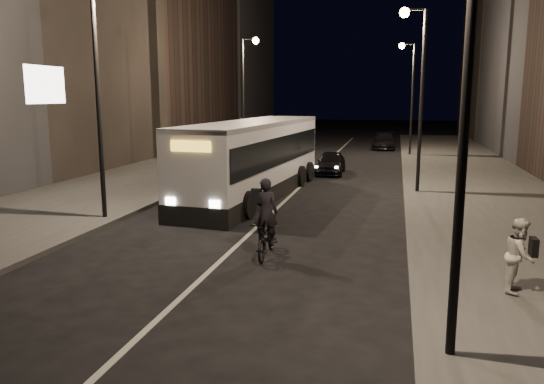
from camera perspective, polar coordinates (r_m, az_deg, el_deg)
The scene contains 15 objects.
ground at distance 14.33m, azimuth -6.13°, elevation -7.91°, with size 180.00×180.00×0.00m, color black.
sidewalk_right at distance 27.48m, azimuth 21.23°, elevation 0.40°, with size 7.00×70.00×0.16m, color #373735.
sidewalk_left at distance 30.17m, azimuth -12.65°, elevation 1.68°, with size 7.00×70.00×0.16m, color #373735.
building_row_left at distance 46.63m, azimuth -13.84°, elevation 18.06°, with size 8.00×61.00×22.00m, color black.
streetlight_right_near at distance 8.92m, azimuth 18.77°, elevation 15.55°, with size 1.20×0.44×8.12m.
streetlight_right_mid at distance 24.86m, azimuth 15.28°, elevation 12.00°, with size 1.20×0.44×8.12m.
streetlight_right_far at distance 40.85m, azimuth 14.53°, elevation 11.22°, with size 1.20×0.44×8.12m.
streetlight_left_near at distance 19.55m, azimuth -17.68°, elevation 12.45°, with size 1.20×0.44×8.12m.
streetlight_left_far at distance 36.22m, azimuth -2.74°, elevation 11.69°, with size 1.20×0.44×8.12m.
city_bus at distance 23.79m, azimuth -1.93°, elevation 3.93°, with size 3.73×12.66×3.37m.
cyclist_on_bicycle at distance 14.82m, azimuth -0.57°, elevation -4.19°, with size 0.75×2.00×2.28m.
pedestrian_woman at distance 12.99m, azimuth 25.12°, elevation -6.19°, with size 0.81×0.63×1.67m, color beige.
car_near at distance 31.01m, azimuth 6.33°, elevation 3.17°, with size 1.55×3.85×1.31m, color black.
car_mid at distance 36.73m, azimuth 2.08°, elevation 4.30°, with size 1.35×3.87×1.28m, color #38383A.
car_far at distance 46.67m, azimuth 12.00°, elevation 5.44°, with size 1.96×4.83×1.40m, color black.
Camera 1 is at (4.56, -12.84, 4.46)m, focal length 35.00 mm.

